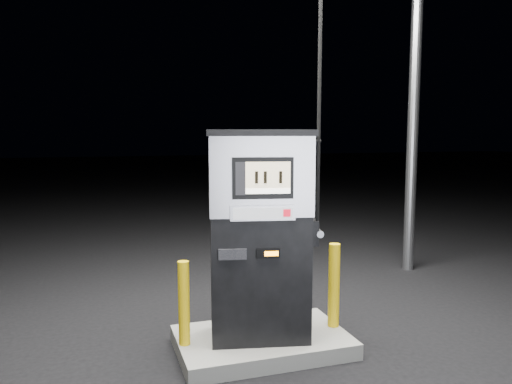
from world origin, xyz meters
name	(u,v)px	position (x,y,z in m)	size (l,w,h in m)	color
ground	(262,350)	(0.00, 0.00, 0.00)	(80.00, 80.00, 0.00)	black
pump_island	(262,342)	(0.00, 0.00, 0.07)	(1.60, 1.00, 0.15)	slate
fuel_dispenser	(260,233)	(-0.04, -0.03, 1.14)	(1.11, 0.76, 4.01)	black
bollard_left	(184,303)	(-0.74, 0.01, 0.54)	(0.10, 0.10, 0.77)	yellow
bollard_right	(334,285)	(0.74, -0.01, 0.57)	(0.11, 0.11, 0.83)	yellow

